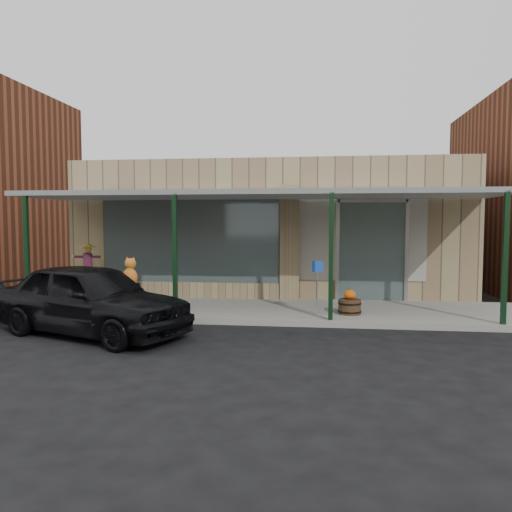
# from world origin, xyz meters

# --- Properties ---
(ground) EXTENTS (120.00, 120.00, 0.00)m
(ground) POSITION_xyz_m (0.00, 0.00, 0.00)
(ground) COLOR black
(ground) RESTS_ON ground
(sidewalk) EXTENTS (40.00, 3.20, 0.15)m
(sidewalk) POSITION_xyz_m (0.00, 3.60, 0.07)
(sidewalk) COLOR gray
(sidewalk) RESTS_ON ground
(storefront) EXTENTS (12.00, 6.25, 4.20)m
(storefront) POSITION_xyz_m (-0.00, 8.16, 2.09)
(storefront) COLOR tan
(storefront) RESTS_ON ground
(awning) EXTENTS (12.00, 3.00, 3.04)m
(awning) POSITION_xyz_m (0.00, 3.56, 3.01)
(awning) COLOR slate
(awning) RESTS_ON ground
(block_buildings_near) EXTENTS (61.00, 8.00, 8.00)m
(block_buildings_near) POSITION_xyz_m (2.01, 9.20, 3.77)
(block_buildings_near) COLOR brown
(block_buildings_near) RESTS_ON ground
(barrel_scarecrow) EXTENTS (0.99, 0.67, 1.64)m
(barrel_scarecrow) POSITION_xyz_m (-5.00, 4.32, 0.70)
(barrel_scarecrow) COLOR brown
(barrel_scarecrow) RESTS_ON sidewalk
(barrel_pumpkin) EXTENTS (0.61, 0.61, 0.63)m
(barrel_pumpkin) POSITION_xyz_m (2.27, 2.92, 0.37)
(barrel_pumpkin) COLOR brown
(barrel_pumpkin) RESTS_ON sidewalk
(handicap_sign) EXTENTS (0.26, 0.09, 1.28)m
(handicap_sign) POSITION_xyz_m (1.50, 2.83, 0.98)
(handicap_sign) COLOR gray
(handicap_sign) RESTS_ON sidewalk
(parked_sedan) EXTENTS (4.82, 3.30, 1.59)m
(parked_sedan) POSITION_xyz_m (-3.18, 0.69, 0.76)
(parked_sedan) COLOR black
(parked_sedan) RESTS_ON ground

